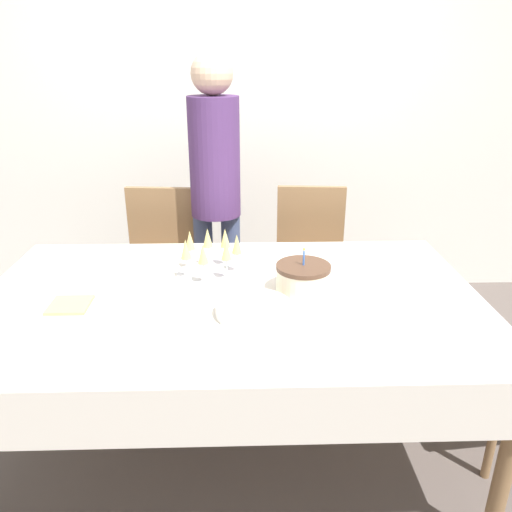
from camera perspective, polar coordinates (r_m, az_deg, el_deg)
The scene contains 12 objects.
ground_plane at distance 2.44m, azimuth -2.55°, elevation -21.05°, with size 12.00×12.00×0.00m, color #564C47.
wall_back at distance 3.56m, azimuth -2.61°, elevation 16.82°, with size 8.00×0.05×2.70m.
dining_table at distance 2.04m, azimuth -2.87°, elevation -7.03°, with size 1.99×1.20×0.77m.
dining_chair_far_left at distance 2.98m, azimuth -10.92°, elevation -0.93°, with size 0.46×0.46×0.96m.
dining_chair_far_right at distance 2.96m, azimuth 6.18°, elevation -0.74°, with size 0.45×0.45×0.96m.
birthday_cake at distance 2.01m, azimuth 5.39°, elevation -2.52°, with size 0.22×0.22×0.19m.
champagne_tray at distance 2.16m, azimuth -5.12°, elevation 0.08°, with size 0.31×0.31×0.18m.
plate_stack_main at distance 1.84m, azimuth -0.28°, elevation -6.10°, with size 0.28×0.28×0.04m.
cake_knife at distance 1.89m, azimuth 6.61°, elevation -6.25°, with size 0.27×0.16×0.00m.
fork_pile at distance 1.88m, azimuth -21.57°, elevation -7.54°, with size 0.18×0.08×0.02m.
napkin_pile at distance 2.03m, azimuth -20.50°, elevation -5.27°, with size 0.15×0.15×0.01m.
person_standing at distance 2.82m, azimuth -4.69°, elevation 8.74°, with size 0.28×0.28×1.69m.
Camera 1 is at (0.05, -1.79, 1.66)m, focal length 35.00 mm.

